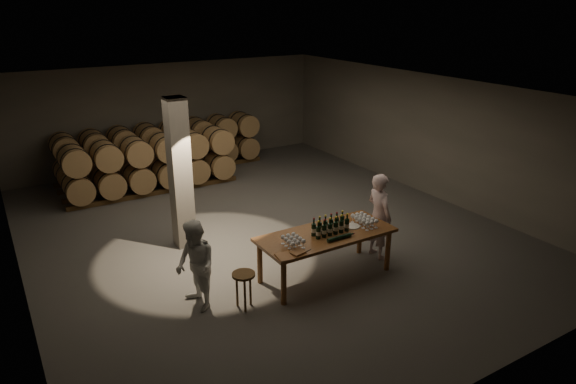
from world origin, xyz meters
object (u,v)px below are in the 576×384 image
person_woman (196,266)px  bottle_cluster (330,227)px  notebook_near (297,252)px  stool (244,280)px  tasting_table (326,238)px  plate (352,226)px  person_man (379,216)px

person_woman → bottle_cluster: bearing=78.8°
notebook_near → stool: (-0.93, 0.23, -0.37)m
bottle_cluster → person_woman: person_woman is taller
tasting_table → plate: 0.61m
bottle_cluster → stool: bottle_cluster is taller
tasting_table → person_woman: person_woman is taller
notebook_near → person_woman: 1.74m
person_man → person_woman: 3.88m
bottle_cluster → plate: (0.53, 0.02, -0.12)m
plate → person_man: size_ratio=0.17×
person_man → notebook_near: bearing=104.3°
notebook_near → stool: size_ratio=0.38×
bottle_cluster → person_man: (1.33, 0.16, -0.13)m
plate → person_woman: person_woman is taller
stool → person_man: person_man is taller
bottle_cluster → person_man: size_ratio=0.41×
person_man → tasting_table: bearing=96.5°
plate → person_man: bearing=10.0°
notebook_near → plate: bearing=2.1°
plate → person_man: (0.80, 0.14, -0.01)m
plate → stool: (-2.41, -0.15, -0.37)m
stool → person_woman: size_ratio=0.42×
notebook_near → person_man: bearing=0.5°
stool → person_woman: (-0.67, 0.44, 0.25)m
bottle_cluster → stool: bearing=-176.1°
notebook_near → person_man: person_man is taller
bottle_cluster → person_man: bearing=7.1°
tasting_table → plate: (0.60, -0.02, 0.11)m
notebook_near → person_woman: size_ratio=0.16×
bottle_cluster → person_woman: (-2.55, 0.31, -0.23)m
bottle_cluster → plate: 0.55m
stool → tasting_table: bearing=5.3°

